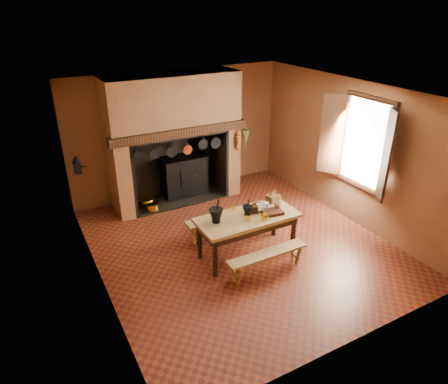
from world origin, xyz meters
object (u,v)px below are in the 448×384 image
Objects in this scene: iron_range at (184,175)px; coffee_grinder at (254,209)px; bench_front at (267,258)px; mixing_bowl at (260,207)px; work_table at (247,222)px; wicker_basket at (273,198)px.

coffee_grinder is at bearing -86.70° from iron_range.
coffee_grinder reaches higher than bench_front.
mixing_bowl is (0.32, 0.75, 0.51)m from bench_front.
iron_range is 0.90× the size of work_table.
work_table is at bearing -138.79° from coffee_grinder.
iron_range is 7.91× the size of coffee_grinder.
bench_front is at bearing -90.00° from work_table.
mixing_bowl is at bearing 19.30° from work_table.
iron_range reaches higher than bench_front.
iron_range is 2.79m from work_table.
bench_front is at bearing -83.14° from coffee_grinder.
mixing_bowl is at bearing -169.44° from wicker_basket.
bench_front is at bearing -112.96° from mixing_bowl.
bench_front is at bearing -138.18° from wicker_basket.
mixing_bowl is 0.41m from wicker_basket.
iron_range is at bearing 95.43° from wicker_basket.
iron_range is 2.75m from coffee_grinder.
wicker_basket is (0.70, 0.26, 0.19)m from work_table.
wicker_basket is at bearing 51.83° from bench_front.
mixing_bowl is at bearing 67.04° from bench_front.
bench_front is 0.90m from coffee_grinder.
mixing_bowl is at bearing 36.91° from coffee_grinder.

